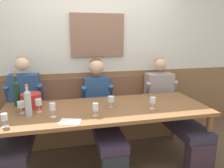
{
  "coord_description": "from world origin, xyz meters",
  "views": [
    {
      "loc": [
        -0.47,
        -2.22,
        1.59
      ],
      "look_at": [
        0.14,
        0.44,
        0.95
      ],
      "focal_mm": 33.64,
      "sensor_mm": 36.0,
      "label": 1
    }
  ],
  "objects_px": {
    "person_center_left_seat": "(101,108)",
    "wine_glass_center_rear": "(153,101)",
    "wine_glass_right_end": "(38,103)",
    "wine_bottle_clear_water": "(28,102)",
    "wine_glass_near_bucket": "(52,107)",
    "dining_table": "(106,113)",
    "wine_bottle_green_tall": "(17,93)",
    "wine_glass_by_bottle": "(21,105)",
    "wall_bench": "(98,120)",
    "person_left_seat": "(169,104)",
    "ice_bucket": "(31,100)",
    "wine_glass_left_end": "(95,108)",
    "person_right_seat": "(21,114)",
    "wine_glass_mid_right": "(111,100)",
    "wine_glass_center_front": "(4,118)"
  },
  "relations": [
    {
      "from": "dining_table",
      "to": "person_right_seat",
      "type": "xyz_separation_m",
      "value": [
        -1.02,
        0.31,
        -0.05
      ]
    },
    {
      "from": "person_center_left_seat",
      "to": "person_left_seat",
      "type": "relative_size",
      "value": 1.0
    },
    {
      "from": "wall_bench",
      "to": "wine_glass_right_end",
      "type": "xyz_separation_m",
      "value": [
        -0.77,
        -0.67,
        0.57
      ]
    },
    {
      "from": "wine_glass_near_bucket",
      "to": "dining_table",
      "type": "bearing_deg",
      "value": 14.82
    },
    {
      "from": "wall_bench",
      "to": "wine_glass_mid_right",
      "type": "distance_m",
      "value": 0.89
    },
    {
      "from": "dining_table",
      "to": "wine_glass_center_front",
      "type": "height_order",
      "value": "wine_glass_center_front"
    },
    {
      "from": "wine_bottle_green_tall",
      "to": "wine_glass_by_bottle",
      "type": "relative_size",
      "value": 2.82
    },
    {
      "from": "wine_bottle_green_tall",
      "to": "wine_glass_mid_right",
      "type": "bearing_deg",
      "value": -16.1
    },
    {
      "from": "wine_glass_mid_right",
      "to": "wine_glass_right_end",
      "type": "bearing_deg",
      "value": 178.36
    },
    {
      "from": "wine_glass_mid_right",
      "to": "wine_glass_right_end",
      "type": "relative_size",
      "value": 0.89
    },
    {
      "from": "person_center_left_seat",
      "to": "wine_glass_left_end",
      "type": "height_order",
      "value": "person_center_left_seat"
    },
    {
      "from": "person_right_seat",
      "to": "wine_bottle_green_tall",
      "type": "distance_m",
      "value": 0.28
    },
    {
      "from": "person_right_seat",
      "to": "wine_glass_near_bucket",
      "type": "height_order",
      "value": "person_right_seat"
    },
    {
      "from": "dining_table",
      "to": "person_left_seat",
      "type": "bearing_deg",
      "value": 17.67
    },
    {
      "from": "person_left_seat",
      "to": "ice_bucket",
      "type": "xyz_separation_m",
      "value": [
        -1.89,
        -0.1,
        0.21
      ]
    },
    {
      "from": "person_center_left_seat",
      "to": "wine_bottle_clear_water",
      "type": "relative_size",
      "value": 3.82
    },
    {
      "from": "wine_glass_center_rear",
      "to": "wine_glass_mid_right",
      "type": "bearing_deg",
      "value": 160.27
    },
    {
      "from": "person_center_left_seat",
      "to": "person_left_seat",
      "type": "bearing_deg",
      "value": 0.19
    },
    {
      "from": "person_left_seat",
      "to": "wine_glass_by_bottle",
      "type": "relative_size",
      "value": 9.64
    },
    {
      "from": "wall_bench",
      "to": "dining_table",
      "type": "height_order",
      "value": "wall_bench"
    },
    {
      "from": "wine_glass_left_end",
      "to": "person_right_seat",
      "type": "bearing_deg",
      "value": 147.84
    },
    {
      "from": "wine_bottle_green_tall",
      "to": "wine_glass_by_bottle",
      "type": "bearing_deg",
      "value": -72.24
    },
    {
      "from": "person_center_left_seat",
      "to": "ice_bucket",
      "type": "distance_m",
      "value": 0.9
    },
    {
      "from": "wine_bottle_clear_water",
      "to": "wine_glass_left_end",
      "type": "xyz_separation_m",
      "value": [
        0.7,
        -0.16,
        -0.06
      ]
    },
    {
      "from": "person_right_seat",
      "to": "wine_glass_near_bucket",
      "type": "xyz_separation_m",
      "value": [
        0.41,
        -0.48,
        0.23
      ]
    },
    {
      "from": "person_right_seat",
      "to": "person_center_left_seat",
      "type": "xyz_separation_m",
      "value": [
        1.02,
        0.0,
        0.0
      ]
    },
    {
      "from": "wall_bench",
      "to": "wine_glass_right_end",
      "type": "height_order",
      "value": "wall_bench"
    },
    {
      "from": "person_right_seat",
      "to": "wine_glass_left_end",
      "type": "relative_size",
      "value": 9.23
    },
    {
      "from": "wine_glass_near_bucket",
      "to": "wine_glass_center_rear",
      "type": "xyz_separation_m",
      "value": [
        1.14,
        0.0,
        -0.01
      ]
    },
    {
      "from": "person_center_left_seat",
      "to": "wine_glass_left_end",
      "type": "distance_m",
      "value": 0.6
    },
    {
      "from": "person_right_seat",
      "to": "person_left_seat",
      "type": "distance_m",
      "value": 2.03
    },
    {
      "from": "wine_glass_mid_right",
      "to": "person_right_seat",
      "type": "bearing_deg",
      "value": 164.18
    },
    {
      "from": "wine_glass_near_bucket",
      "to": "wine_glass_by_bottle",
      "type": "height_order",
      "value": "wine_glass_near_bucket"
    },
    {
      "from": "person_center_left_seat",
      "to": "person_left_seat",
      "type": "xyz_separation_m",
      "value": [
        1.02,
        0.0,
        -0.02
      ]
    },
    {
      "from": "wine_bottle_green_tall",
      "to": "ice_bucket",
      "type": "bearing_deg",
      "value": -30.05
    },
    {
      "from": "wine_bottle_clear_water",
      "to": "wine_glass_right_end",
      "type": "relative_size",
      "value": 2.29
    },
    {
      "from": "wine_glass_right_end",
      "to": "wine_bottle_clear_water",
      "type": "bearing_deg",
      "value": -134.36
    },
    {
      "from": "wall_bench",
      "to": "person_left_seat",
      "type": "bearing_deg",
      "value": -20.75
    },
    {
      "from": "person_right_seat",
      "to": "wine_bottle_green_tall",
      "type": "height_order",
      "value": "person_right_seat"
    },
    {
      "from": "wall_bench",
      "to": "wine_glass_left_end",
      "type": "bearing_deg",
      "value": -100.08
    },
    {
      "from": "wine_glass_near_bucket",
      "to": "wine_glass_center_rear",
      "type": "height_order",
      "value": "wine_glass_near_bucket"
    },
    {
      "from": "person_center_left_seat",
      "to": "wine_bottle_clear_water",
      "type": "xyz_separation_m",
      "value": [
        -0.86,
        -0.38,
        0.27
      ]
    },
    {
      "from": "person_right_seat",
      "to": "wine_bottle_clear_water",
      "type": "relative_size",
      "value": 3.79
    },
    {
      "from": "person_center_left_seat",
      "to": "wine_glass_center_rear",
      "type": "bearing_deg",
      "value": -41.83
    },
    {
      "from": "ice_bucket",
      "to": "wine_glass_left_end",
      "type": "bearing_deg",
      "value": -32.4
    },
    {
      "from": "person_center_left_seat",
      "to": "wine_glass_by_bottle",
      "type": "relative_size",
      "value": 9.62
    },
    {
      "from": "dining_table",
      "to": "person_right_seat",
      "type": "height_order",
      "value": "person_right_seat"
    },
    {
      "from": "wine_glass_by_bottle",
      "to": "wine_glass_near_bucket",
      "type": "bearing_deg",
      "value": -29.48
    },
    {
      "from": "wine_glass_mid_right",
      "to": "wine_glass_by_bottle",
      "type": "relative_size",
      "value": 0.99
    },
    {
      "from": "person_center_left_seat",
      "to": "wine_glass_mid_right",
      "type": "distance_m",
      "value": 0.38
    }
  ]
}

